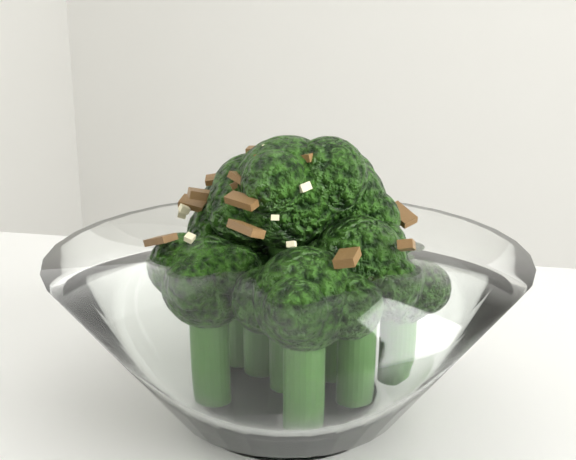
% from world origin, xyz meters
% --- Properties ---
extents(broccoli_dish, '(0.23, 0.23, 0.14)m').
position_xyz_m(broccoli_dish, '(-0.23, 0.17, 0.81)').
color(broccoli_dish, white).
rests_on(broccoli_dish, table).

